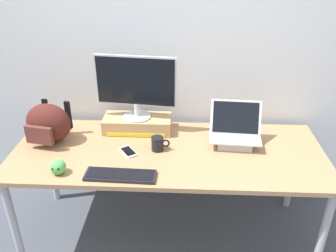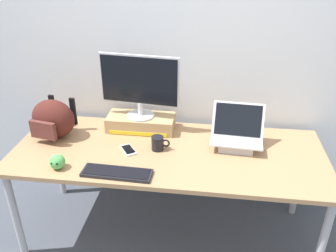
{
  "view_description": "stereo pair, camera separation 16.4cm",
  "coord_description": "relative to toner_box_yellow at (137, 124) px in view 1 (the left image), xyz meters",
  "views": [
    {
      "loc": [
        0.1,
        -1.98,
        1.94
      ],
      "look_at": [
        0.0,
        0.0,
        0.9
      ],
      "focal_mm": 37.7,
      "sensor_mm": 36.0,
      "label": 1
    },
    {
      "loc": [
        0.26,
        -1.96,
        1.94
      ],
      "look_at": [
        0.0,
        0.0,
        0.9
      ],
      "focal_mm": 37.7,
      "sensor_mm": 36.0,
      "label": 2
    }
  ],
  "objects": [
    {
      "name": "cell_phone",
      "position": [
        -0.02,
        -0.31,
        -0.05
      ],
      "size": [
        0.14,
        0.16,
        0.01
      ],
      "rotation": [
        0.0,
        0.0,
        0.6
      ],
      "color": "silver",
      "rests_on": "desk"
    },
    {
      "name": "ground_plane",
      "position": [
        0.23,
        -0.27,
        -0.77
      ],
      "size": [
        20.0,
        20.0,
        0.0
      ],
      "primitive_type": "plane",
      "color": "#474C56"
    },
    {
      "name": "external_keyboard",
      "position": [
        -0.03,
        -0.58,
        -0.04
      ],
      "size": [
        0.42,
        0.14,
        0.02
      ],
      "rotation": [
        0.0,
        0.0,
        -0.03
      ],
      "color": "black",
      "rests_on": "desk"
    },
    {
      "name": "desktop_monitor",
      "position": [
        -0.0,
        -0.0,
        0.3
      ],
      "size": [
        0.56,
        0.2,
        0.45
      ],
      "rotation": [
        0.0,
        0.0,
        -0.11
      ],
      "color": "silver",
      "rests_on": "toner_box_yellow"
    },
    {
      "name": "back_wall",
      "position": [
        0.23,
        0.24,
        0.53
      ],
      "size": [
        7.0,
        0.1,
        2.6
      ],
      "primitive_type": "cube",
      "color": "silver",
      "rests_on": "ground"
    },
    {
      "name": "messenger_backpack",
      "position": [
        -0.58,
        -0.18,
        0.08
      ],
      "size": [
        0.35,
        0.3,
        0.27
      ],
      "rotation": [
        0.0,
        0.0,
        -0.19
      ],
      "color": "#4C1E19",
      "rests_on": "desk"
    },
    {
      "name": "plush_toy",
      "position": [
        -0.4,
        -0.56,
        -0.01
      ],
      "size": [
        0.09,
        0.09,
        0.09
      ],
      "color": "#56B256",
      "rests_on": "desk"
    },
    {
      "name": "coffee_mug",
      "position": [
        0.17,
        -0.27,
        -0.0
      ],
      "size": [
        0.12,
        0.08,
        0.09
      ],
      "color": "black",
      "rests_on": "desk"
    },
    {
      "name": "open_laptop",
      "position": [
        0.68,
        -0.16,
        0.01
      ],
      "size": [
        0.35,
        0.26,
        0.28
      ],
      "rotation": [
        0.0,
        0.0,
        -0.06
      ],
      "color": "#ADADB2",
      "rests_on": "desk"
    },
    {
      "name": "desk",
      "position": [
        0.23,
        -0.27,
        -0.11
      ],
      "size": [
        2.05,
        0.81,
        0.72
      ],
      "color": "#A87F56",
      "rests_on": "ground"
    },
    {
      "name": "toner_box_yellow",
      "position": [
        0.0,
        0.0,
        0.0
      ],
      "size": [
        0.48,
        0.22,
        0.1
      ],
      "color": "tan",
      "rests_on": "desk"
    }
  ]
}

